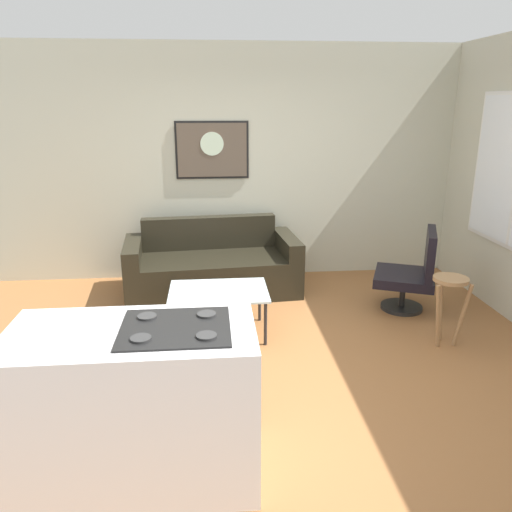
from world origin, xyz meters
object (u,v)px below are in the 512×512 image
at_px(couch, 212,268).
at_px(armchair, 412,273).
at_px(bar_stool, 449,294).
at_px(wall_painting, 212,150).
at_px(coffee_table, 219,294).

relative_size(couch, armchair, 2.30).
bearing_deg(bar_stool, wall_painting, 134.44).
xyz_separation_m(couch, armchair, (2.09, -0.77, 0.13)).
bearing_deg(coffee_table, armchair, 11.03).
relative_size(couch, wall_painting, 2.32).
bearing_deg(bar_stool, armchair, 91.00).
xyz_separation_m(armchair, bar_stool, (0.01, -0.80, 0.08)).
xyz_separation_m(coffee_table, wall_painting, (-0.02, 1.71, 1.17)).
height_order(couch, coffee_table, couch).
relative_size(couch, bar_stool, 3.14).
xyz_separation_m(couch, coffee_table, (0.05, -1.16, 0.13)).
distance_m(couch, coffee_table, 1.17).
bearing_deg(armchair, couch, 159.81).
xyz_separation_m(coffee_table, armchair, (2.04, 0.40, 0.01)).
relative_size(armchair, wall_painting, 1.01).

